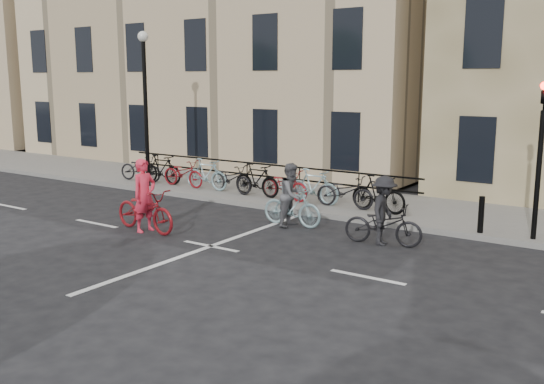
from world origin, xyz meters
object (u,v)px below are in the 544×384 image
Objects in this scene: cyclist_grey at (292,201)px; cyclist_dark at (383,218)px; traffic_light at (541,141)px; cyclist_pink at (145,206)px; lamp_post at (145,90)px.

cyclist_grey is 0.91× the size of cyclist_dark.
traffic_light is 1.81× the size of cyclist_pink.
traffic_light reaches higher than cyclist_pink.
traffic_light is 6.18m from cyclist_grey.
cyclist_pink is 1.12× the size of cyclist_dark.
cyclist_dark is (-2.95, -1.93, -1.81)m from traffic_light.
cyclist_grey is (2.82, 2.57, 0.03)m from cyclist_pink.
cyclist_dark is at bearing -146.71° from traffic_light.
cyclist_pink is at bearing -45.25° from lamp_post.
lamp_post is 7.72m from cyclist_grey.
cyclist_pink is (-8.52, -4.16, -1.81)m from traffic_light.
cyclist_grey is (-5.70, -1.59, -1.77)m from traffic_light.
cyclist_dark is at bearing -11.56° from lamp_post.
lamp_post is 3.01× the size of cyclist_grey.
lamp_post is at bearing 75.97° from cyclist_grey.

